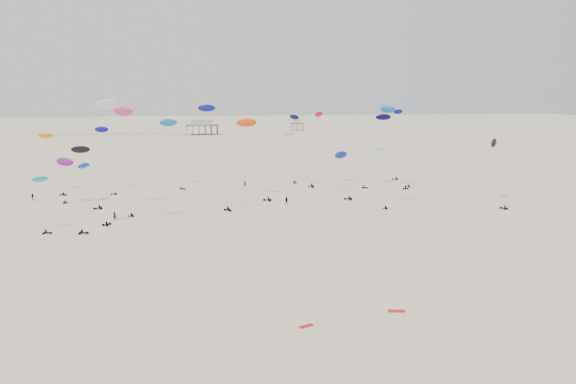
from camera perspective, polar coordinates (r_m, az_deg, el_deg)
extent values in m
plane|color=beige|center=(227.92, -5.05, 3.12)|extent=(900.00, 900.00, 0.00)
cube|color=brown|center=(376.07, -8.73, 6.72)|extent=(21.00, 13.00, 0.30)
cube|color=silver|center=(375.97, -8.74, 6.99)|extent=(14.00, 8.40, 3.20)
cube|color=#B2B2AD|center=(375.89, -8.75, 7.26)|extent=(15.00, 9.00, 0.30)
cube|color=brown|center=(413.85, 0.95, 7.00)|extent=(9.00, 7.00, 0.30)
cube|color=silver|center=(413.78, 0.95, 7.18)|extent=(5.60, 4.20, 2.40)
cube|color=#B2B2AD|center=(413.72, 0.95, 7.37)|extent=(6.00, 4.50, 0.30)
cube|color=black|center=(378.49, -16.64, 5.73)|extent=(80.00, 0.10, 0.10)
cylinder|color=gray|center=(131.04, -7.16, 3.23)|extent=(0.03, 0.03, 22.91)
ellipsoid|color=#0B1591|center=(130.59, -8.27, 8.44)|extent=(4.17, 2.16, 1.99)
cylinder|color=gray|center=(174.67, 0.36, 3.41)|extent=(0.03, 0.03, 14.97)
ellipsoid|color=silver|center=(177.62, 0.03, 5.85)|extent=(4.38, 3.56, 2.06)
cylinder|color=gray|center=(149.19, 4.63, 3.67)|extent=(0.03, 0.03, 23.82)
ellipsoid|color=red|center=(153.22, 3.15, 7.91)|extent=(3.70, 3.69, 1.87)
cylinder|color=gray|center=(164.28, 1.55, 4.07)|extent=(0.03, 0.03, 19.76)
ellipsoid|color=#050A42|center=(164.58, 0.63, 7.63)|extent=(3.52, 4.11, 1.90)
cylinder|color=gray|center=(167.48, -22.64, 2.55)|extent=(0.03, 0.03, 18.21)
ellipsoid|color=#FE9E0D|center=(172.20, -23.42, 5.29)|extent=(4.15, 2.03, 2.02)
cylinder|color=gray|center=(137.87, 9.78, 2.96)|extent=(0.03, 0.03, 21.37)
ellipsoid|color=#080436|center=(140.44, 9.67, 7.51)|extent=(4.02, 1.95, 1.96)
cylinder|color=gray|center=(169.60, 6.57, 2.08)|extent=(0.03, 0.03, 15.50)
ellipsoid|color=#0D2DB1|center=(174.98, 5.40, 3.78)|extent=(5.42, 4.13, 2.53)
cylinder|color=gray|center=(120.77, -20.21, 0.13)|extent=(0.03, 0.03, 17.08)
ellipsoid|color=black|center=(124.28, -20.34, 4.07)|extent=(3.88, 1.66, 1.94)
cylinder|color=gray|center=(148.64, 20.61, 1.59)|extent=(0.03, 0.03, 18.80)
ellipsoid|color=black|center=(154.39, 20.17, 4.70)|extent=(4.41, 5.60, 2.63)
cylinder|color=gray|center=(146.09, -19.39, 0.51)|extent=(0.03, 0.03, 14.27)
ellipsoid|color=#0E3EBE|center=(151.26, -20.04, 2.53)|extent=(3.79, 4.31, 1.95)
cylinder|color=gray|center=(146.41, -3.18, 3.11)|extent=(0.03, 0.03, 20.33)
ellipsoid|color=#FF530D|center=(149.58, -4.25, 7.06)|extent=(5.61, 2.70, 2.63)
cylinder|color=gray|center=(122.10, -23.59, -1.32)|extent=(0.03, 0.03, 10.44)
ellipsoid|color=#1BB1CC|center=(123.92, -23.90, 1.20)|extent=(3.71, 2.85, 1.68)
cylinder|color=gray|center=(184.89, 10.98, 4.68)|extent=(0.03, 0.03, 21.67)
ellipsoid|color=#0E0B99|center=(188.56, 11.12, 8.01)|extent=(4.13, 2.74, 1.92)
cylinder|color=gray|center=(165.18, 10.95, 4.25)|extent=(0.03, 0.03, 22.33)
ellipsoid|color=#175DAF|center=(166.70, 10.09, 8.28)|extent=(4.78, 4.92, 2.47)
cylinder|color=gray|center=(167.90, -11.38, 3.62)|extent=(0.03, 0.03, 20.50)
ellipsoid|color=#1878B6|center=(172.56, -12.07, 6.92)|extent=(5.49, 2.64, 2.52)
cylinder|color=gray|center=(136.26, -16.77, 3.21)|extent=(0.03, 0.03, 27.83)
ellipsoid|color=white|center=(142.98, -17.86, 8.50)|extent=(5.97, 4.78, 2.81)
cylinder|color=gray|center=(123.28, -17.15, 2.28)|extent=(0.03, 0.03, 22.71)
ellipsoid|color=#DD3487|center=(124.30, -16.41, 7.88)|extent=(5.36, 4.47, 2.53)
cylinder|color=gray|center=(171.07, 10.67, 2.43)|extent=(0.03, 0.03, 13.80)
ellipsoid|color=white|center=(173.34, 9.32, 4.37)|extent=(4.77, 3.06, 2.20)
cylinder|color=gray|center=(151.26, -21.71, 0.84)|extent=(0.03, 0.03, 8.89)
ellipsoid|color=#801888|center=(151.08, -21.73, 2.87)|extent=(5.30, 3.94, 2.46)
cylinder|color=gray|center=(163.87, -17.83, 2.96)|extent=(0.03, 0.03, 19.17)
ellipsoid|color=#0D0EAA|center=(168.35, -18.42, 6.05)|extent=(4.05, 1.75, 1.87)
imported|color=black|center=(128.53, -17.18, -2.72)|extent=(0.91, 0.73, 2.19)
imported|color=black|center=(139.26, -0.14, -1.30)|extent=(1.30, 1.04, 2.32)
imported|color=black|center=(159.19, -24.49, -0.77)|extent=(1.51, 1.39, 2.28)
imported|color=black|center=(166.30, -4.40, 0.55)|extent=(0.91, 0.74, 2.19)
cube|color=red|center=(74.36, 10.95, -11.81)|extent=(2.34, 1.33, 0.08)
cube|color=red|center=(68.78, 1.86, -13.48)|extent=(1.93, 1.33, 0.07)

